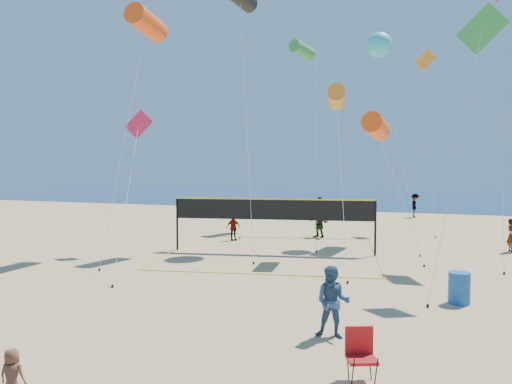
% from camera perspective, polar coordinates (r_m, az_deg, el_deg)
% --- Properties ---
extents(ground, '(120.00, 120.00, 0.00)m').
position_cam_1_polar(ground, '(11.20, -11.16, -19.52)').
color(ground, tan).
rests_on(ground, ground).
extents(ocean, '(140.00, 50.00, 0.03)m').
position_cam_1_polar(ocean, '(71.19, 15.33, -0.35)').
color(ocean, navy).
rests_on(ocean, ground).
extents(toddler, '(0.46, 0.35, 0.85)m').
position_cam_1_polar(toddler, '(9.11, -26.11, -18.33)').
color(toddler, brown).
rests_on(toddler, seawall).
extents(bystander_a, '(0.91, 0.73, 1.80)m').
position_cam_1_polar(bystander_a, '(12.79, 8.76, -12.33)').
color(bystander_a, '#2D4E72').
rests_on(bystander_a, ground).
extents(far_person_0, '(0.84, 0.87, 1.45)m').
position_cam_1_polar(far_person_0, '(28.17, -2.62, -4.10)').
color(far_person_0, gray).
rests_on(far_person_0, ground).
extents(far_person_1, '(1.72, 1.40, 1.84)m').
position_cam_1_polar(far_person_1, '(29.63, 7.22, -3.38)').
color(far_person_1, gray).
rests_on(far_person_1, ground).
extents(far_person_2, '(0.55, 0.69, 1.64)m').
position_cam_1_polar(far_person_2, '(27.50, 27.17, -4.44)').
color(far_person_2, gray).
rests_on(far_person_2, ground).
extents(far_person_3, '(1.05, 0.96, 1.76)m').
position_cam_1_polar(far_person_3, '(38.94, 7.35, -1.87)').
color(far_person_3, gray).
rests_on(far_person_3, ground).
extents(far_person_4, '(0.76, 1.26, 1.92)m').
position_cam_1_polar(far_person_4, '(42.17, 17.73, -1.50)').
color(far_person_4, gray).
rests_on(far_person_4, ground).
extents(camp_chair, '(0.72, 0.83, 1.17)m').
position_cam_1_polar(camp_chair, '(10.62, 11.86, -17.37)').
color(camp_chair, '#A81314').
rests_on(camp_chair, ground).
extents(trash_barrel, '(0.77, 0.77, 0.98)m').
position_cam_1_polar(trash_barrel, '(16.90, 22.21, -10.12)').
color(trash_barrel, '#18529E').
rests_on(trash_barrel, ground).
extents(volleyball_net, '(11.48, 11.36, 2.65)m').
position_cam_1_polar(volleyball_net, '(24.19, 1.96, -2.68)').
color(volleyball_net, black).
rests_on(volleyball_net, ground).
extents(kite_0, '(1.19, 6.03, 11.82)m').
position_cam_1_polar(kite_0, '(26.02, -12.38, 18.32)').
color(kite_0, '#F94F12').
rests_on(kite_0, ground).
extents(kite_2, '(2.11, 6.63, 7.97)m').
position_cam_1_polar(kite_2, '(24.01, 9.18, 10.63)').
color(kite_2, orange).
rests_on(kite_2, ground).
extents(kite_3, '(3.99, 7.01, 7.00)m').
position_cam_1_polar(kite_3, '(24.88, -13.39, 6.66)').
color(kite_3, '#C61F4A').
rests_on(kite_3, ground).
extents(kite_4, '(2.50, 3.78, 9.88)m').
position_cam_1_polar(kite_4, '(19.58, 24.22, 15.47)').
color(kite_4, green).
rests_on(kite_4, ground).
extents(kite_7, '(3.30, 5.41, 11.65)m').
position_cam_1_polar(kite_7, '(29.74, 13.91, 15.99)').
color(kite_7, '#2CCAD8').
rests_on(kite_7, ground).
extents(kite_8, '(2.63, 8.28, 12.66)m').
position_cam_1_polar(kite_8, '(35.51, 5.31, 15.82)').
color(kite_8, green).
rests_on(kite_8, ground).
extents(kite_9, '(1.55, 4.38, 11.83)m').
position_cam_1_polar(kite_9, '(35.00, 18.87, 12.81)').
color(kite_9, orange).
rests_on(kite_9, ground).
extents(kite_10, '(3.34, 6.91, 7.04)m').
position_cam_1_polar(kite_10, '(27.61, 13.56, 7.28)').
color(kite_10, '#F94F12').
rests_on(kite_10, ground).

